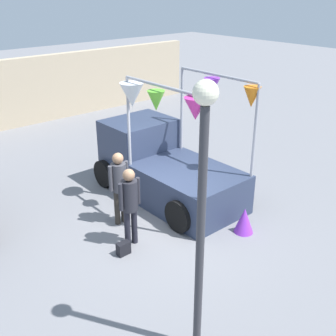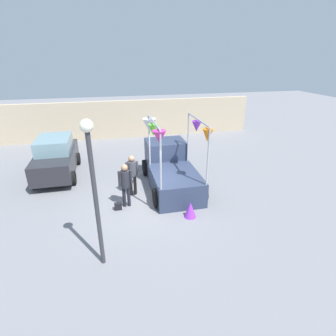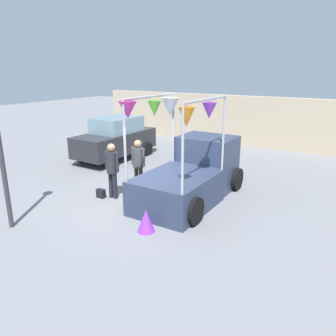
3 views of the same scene
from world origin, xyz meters
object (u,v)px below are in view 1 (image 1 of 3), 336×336
at_px(street_lamp, 202,192).
at_px(folded_kite_bundle_violet, 244,220).
at_px(person_customer, 130,200).
at_px(handbag, 123,248).
at_px(vendor_truck, 161,163).
at_px(person_vendor, 119,181).

relative_size(street_lamp, folded_kite_bundle_violet, 6.94).
xyz_separation_m(person_customer, handbag, (-0.35, -0.20, -0.93)).
bearing_deg(vendor_truck, street_lamp, -124.21).
height_order(person_customer, folded_kite_bundle_violet, person_customer).
distance_m(vendor_truck, person_customer, 2.54).
bearing_deg(folded_kite_bundle_violet, person_vendor, 130.63).
distance_m(handbag, folded_kite_bundle_violet, 2.78).
bearing_deg(street_lamp, folded_kite_bundle_violet, 27.94).
bearing_deg(person_customer, person_vendor, 68.66).
height_order(handbag, folded_kite_bundle_violet, folded_kite_bundle_violet).
bearing_deg(street_lamp, vendor_truck, 55.79).
xyz_separation_m(handbag, folded_kite_bundle_violet, (2.55, -1.08, 0.16)).
bearing_deg(handbag, folded_kite_bundle_violet, -22.95).
xyz_separation_m(vendor_truck, street_lamp, (-2.98, -4.39, 1.84)).
bearing_deg(person_vendor, folded_kite_bundle_violet, -49.37).
distance_m(vendor_truck, handbag, 3.02).
relative_size(handbag, street_lamp, 0.07).
bearing_deg(person_customer, handbag, -150.26).
bearing_deg(street_lamp, person_customer, 72.71).
relative_size(person_customer, street_lamp, 0.42).
bearing_deg(person_customer, folded_kite_bundle_violet, -30.18).
xyz_separation_m(street_lamp, folded_kite_bundle_violet, (3.12, 1.65, -2.40)).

